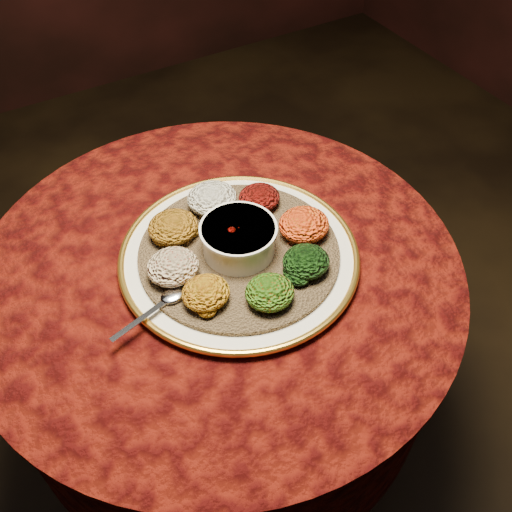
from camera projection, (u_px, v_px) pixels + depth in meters
table at (222, 317)px, 1.25m from camera, size 0.96×0.96×0.73m
platter at (239, 256)px, 1.11m from camera, size 0.50×0.50×0.02m
injera at (239, 252)px, 1.11m from camera, size 0.45×0.45×0.01m
stew_bowl at (239, 237)px, 1.08m from camera, size 0.15×0.15×0.06m
spoon at (168, 299)px, 1.01m from camera, size 0.15×0.06×0.01m
portion_ayib at (212, 198)px, 1.17m from camera, size 0.10×0.10×0.05m
portion_kitfo at (259, 198)px, 1.17m from camera, size 0.09×0.08×0.04m
portion_tikil at (304, 225)px, 1.12m from camera, size 0.10×0.10×0.05m
portion_gomen at (306, 262)px, 1.05m from camera, size 0.09×0.08×0.04m
portion_mixveg at (270, 292)px, 1.00m from camera, size 0.09×0.08×0.04m
portion_kik at (206, 293)px, 1.00m from camera, size 0.09×0.08×0.04m
portion_timatim at (173, 267)px, 1.04m from camera, size 0.10×0.09×0.05m
portion_shiro at (173, 227)px, 1.11m from camera, size 0.10×0.09×0.05m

